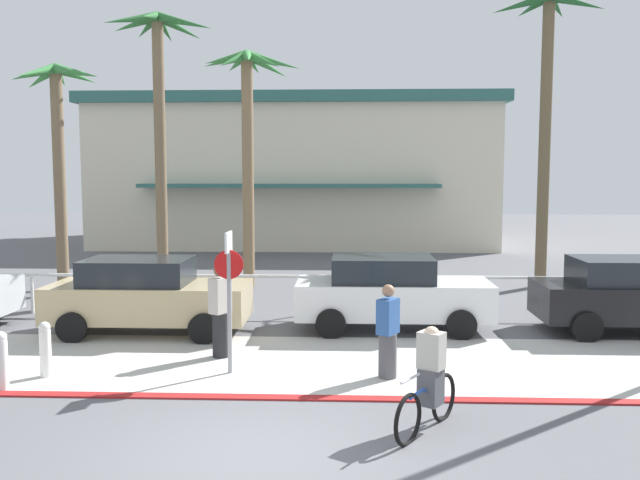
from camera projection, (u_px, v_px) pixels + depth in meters
name	position (u px, v px, depth m)	size (l,w,h in m)	color
ground_plane	(305.00, 304.00, 18.66)	(80.00, 80.00, 0.00)	#5B5B60
sidewalk_strip	(286.00, 363.00, 12.89)	(44.00, 4.00, 0.02)	beige
curb_paint	(275.00, 397.00, 10.90)	(44.00, 0.24, 0.03)	maroon
building_backdrop	(298.00, 172.00, 35.44)	(19.47, 11.78, 7.17)	beige
rail_fence	(301.00, 283.00, 17.08)	(27.67, 0.08, 1.04)	white
stop_sign_bike_lane	(229.00, 282.00, 12.06)	(0.52, 0.56, 2.56)	gray
bollard_0	(45.00, 349.00, 11.97)	(0.20, 0.20, 1.00)	white
bollard_3	(2.00, 360.00, 11.24)	(0.20, 0.20, 1.00)	white
palm_tree_2	(58.00, 122.00, 20.57)	(2.55, 3.24, 6.86)	#756047
palm_tree_3	(159.00, 82.00, 21.41)	(3.16, 3.34, 8.58)	#756047
palm_tree_4	(248.00, 106.00, 21.10)	(3.18, 3.35, 7.35)	#846B4C
palm_tree_5	(548.00, 79.00, 20.87)	(3.48, 3.20, 9.06)	brown
car_tan_1	(147.00, 295.00, 15.21)	(4.40, 2.02, 1.69)	tan
car_white_2	(391.00, 292.00, 15.57)	(4.40, 2.02, 1.69)	white
car_black_3	(635.00, 295.00, 15.25)	(4.40, 2.02, 1.69)	black
cyclist_blue_0	(429.00, 381.00, 9.52)	(1.04, 1.56, 1.50)	black
pedestrian_0	(220.00, 314.00, 13.21)	(0.44, 0.48, 1.85)	#232326
pedestrian_1	(388.00, 335.00, 11.88)	(0.44, 0.48, 1.67)	#4C4C51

